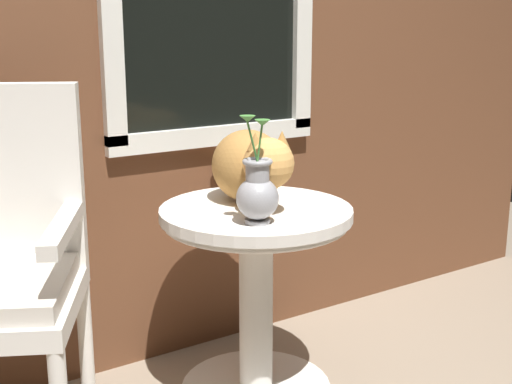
{
  "coord_description": "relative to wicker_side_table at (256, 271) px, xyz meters",
  "views": [
    {
      "loc": [
        -1.01,
        -1.48,
        1.2
      ],
      "look_at": [
        0.13,
        0.25,
        0.69
      ],
      "focal_mm": 48.32,
      "sensor_mm": 36.0,
      "label": 1
    }
  ],
  "objects": [
    {
      "name": "cat",
      "position": [
        0.02,
        0.06,
        0.33
      ],
      "size": [
        0.28,
        0.56,
        0.25
      ],
      "color": "#AD7A3D",
      "rests_on": "wicker_side_table"
    },
    {
      "name": "pewter_vase_with_ivy",
      "position": [
        -0.09,
        -0.15,
        0.3
      ],
      "size": [
        0.13,
        0.12,
        0.32
      ],
      "color": "#99999E",
      "rests_on": "wicker_side_table"
    },
    {
      "name": "wicker_side_table",
      "position": [
        0.0,
        0.0,
        0.0
      ],
      "size": [
        0.61,
        0.61,
        0.64
      ],
      "color": "silver",
      "rests_on": "ground_plane"
    }
  ]
}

